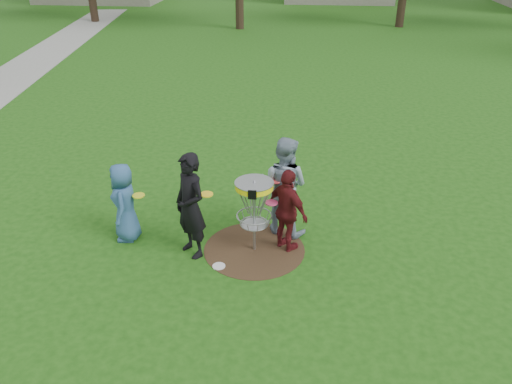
# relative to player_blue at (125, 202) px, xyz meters

# --- Properties ---
(ground) EXTENTS (100.00, 100.00, 0.00)m
(ground) POSITION_rel_player_blue_xyz_m (2.34, -0.16, -0.74)
(ground) COLOR #19470F
(ground) RESTS_ON ground
(dirt_patch) EXTENTS (1.80, 1.80, 0.01)m
(dirt_patch) POSITION_rel_player_blue_xyz_m (2.34, -0.16, -0.74)
(dirt_patch) COLOR #47331E
(dirt_patch) RESTS_ON ground
(player_blue) EXTENTS (0.58, 0.79, 1.48)m
(player_blue) POSITION_rel_player_blue_xyz_m (0.00, 0.00, 0.00)
(player_blue) COLOR #305885
(player_blue) RESTS_ON ground
(player_black) EXTENTS (0.81, 0.80, 1.88)m
(player_black) POSITION_rel_player_blue_xyz_m (1.28, -0.36, 0.20)
(player_black) COLOR black
(player_black) RESTS_ON ground
(player_grey) EXTENTS (1.11, 0.99, 1.88)m
(player_grey) POSITION_rel_player_blue_xyz_m (2.81, 0.53, 0.20)
(player_grey) COLOR #7E91A3
(player_grey) RESTS_ON ground
(player_maroon) EXTENTS (0.91, 0.89, 1.53)m
(player_maroon) POSITION_rel_player_blue_xyz_m (2.91, -0.06, 0.03)
(player_maroon) COLOR #581417
(player_maroon) RESTS_ON ground
(disc_on_grass) EXTENTS (0.22, 0.22, 0.02)m
(disc_on_grass) POSITION_rel_player_blue_xyz_m (1.79, -0.73, -0.73)
(disc_on_grass) COLOR silver
(disc_on_grass) RESTS_ON ground
(disc_golf_basket) EXTENTS (0.66, 0.67, 1.38)m
(disc_golf_basket) POSITION_rel_player_blue_xyz_m (2.34, -0.16, 0.28)
(disc_golf_basket) COLOR #9EA0A5
(disc_golf_basket) RESTS_ON ground
(held_discs) EXTENTS (2.59, 0.83, 0.27)m
(held_discs) POSITION_rel_player_blue_xyz_m (1.78, -0.03, 0.30)
(held_discs) COLOR yellow
(held_discs) RESTS_ON ground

